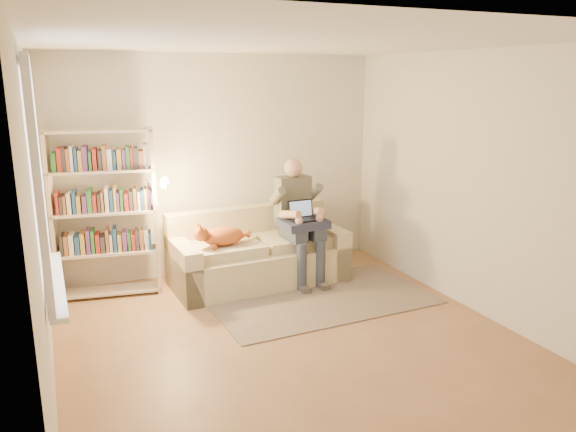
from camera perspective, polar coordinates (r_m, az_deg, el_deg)
name	(u,v)px	position (r m, az deg, el deg)	size (l,w,h in m)	color
floor	(295,344)	(5.17, 0.77, -12.92)	(4.50, 4.50, 0.00)	#8C623F
ceiling	(297,42)	(4.62, 0.87, 17.24)	(4.00, 4.50, 0.02)	white
wall_left	(37,228)	(4.32, -24.11, -1.16)	(0.02, 4.50, 2.60)	silver
wall_right	(481,185)	(5.83, 19.05, 2.95)	(0.02, 4.50, 2.60)	silver
wall_back	(218,166)	(6.80, -7.09, 5.10)	(4.00, 0.02, 2.60)	silver
wall_front	(488,297)	(2.92, 19.62, -7.71)	(4.00, 0.02, 2.60)	silver
window	(44,211)	(4.50, -23.54, 0.44)	(0.12, 1.52, 1.69)	white
sofa	(257,256)	(6.55, -3.13, -4.12)	(2.01, 0.96, 0.84)	beige
person	(298,214)	(6.46, 1.01, 0.24)	(0.41, 0.65, 1.43)	#686955
cat	(221,236)	(6.18, -6.84, -2.03)	(0.69, 0.26, 0.25)	orange
blanket	(303,223)	(6.36, 1.50, -0.76)	(0.50, 0.41, 0.09)	#282D47
laptop	(302,215)	(6.34, 1.46, 0.14)	(0.31, 0.25, 0.27)	black
bookshelf	(105,205)	(6.26, -18.13, 1.03)	(1.20, 0.51, 1.83)	beige
rug	(320,298)	(6.15, 3.28, -8.32)	(2.34, 1.38, 0.01)	#7F6E5C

